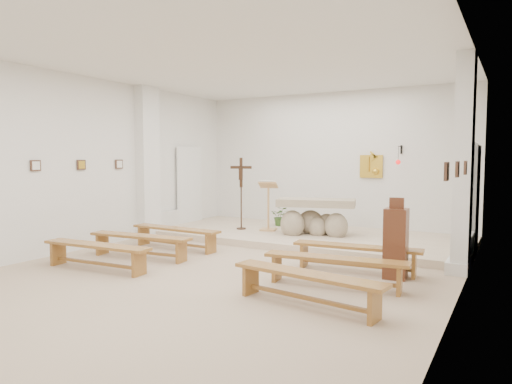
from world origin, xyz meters
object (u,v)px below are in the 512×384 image
Objects in this scene: crucifix_stand at (241,188)px; bench_right_second at (335,265)px; altar at (315,220)px; bench_right_third at (307,281)px; donation_pedestal at (396,243)px; bench_right_front at (357,252)px; bench_left_second at (140,241)px; bench_left_front at (176,233)px; bench_left_third at (96,250)px; lectern at (268,206)px.

crucifix_stand is 0.82× the size of bench_right_second.
altar reaches higher than bench_right_third.
bench_right_third is at bearing -111.04° from donation_pedestal.
bench_right_front is 3.92m from bench_left_second.
bench_right_second is at bearing -13.72° from bench_left_front.
crucifix_stand is 5.41m from bench_right_third.
bench_right_front is (-0.64, 0.09, -0.22)m from donation_pedestal.
bench_left_third is at bearing -111.60° from crucifix_stand.
bench_right_third is (3.79, -2.02, 0.00)m from bench_left_front.
crucifix_stand is 4.16m from bench_left_third.
altar is 4.74m from bench_left_third.
bench_left_front is 0.99× the size of bench_left_second.
donation_pedestal is 0.60× the size of bench_right_front.
altar is 0.87× the size of bench_left_third.
lectern reaches higher than bench_right_front.
bench_right_front is 1.00× the size of bench_right_second.
bench_left_third is (-0.97, -4.22, -0.41)m from lectern.
bench_right_front and bench_left_second have the same top height.
altar reaches higher than bench_left_second.
bench_left_front and bench_left_third have the same top height.
bench_left_front is (-0.31, -2.05, -0.81)m from crucifix_stand.
altar is at bearing -12.30° from crucifix_stand.
bench_left_second is at bearing 172.83° from bench_right_third.
bench_left_second is 3.92m from bench_right_third.
bench_right_third is (3.48, -4.07, -0.81)m from crucifix_stand.
bench_right_second is (3.48, -3.06, -0.81)m from crucifix_stand.
crucifix_stand reaches higher than bench_left_third.
bench_left_third is at bearing -96.67° from bench_left_second.
crucifix_stand is at bearing 77.51° from bench_left_second.
lectern is at bearing 136.02° from bench_right_front.
bench_right_front is (2.82, -2.20, -0.41)m from lectern.
bench_left_third is (0.00, -2.02, 0.00)m from bench_left_front.
bench_right_front and bench_right_second have the same top height.
bench_right_front is at bearing 23.86° from bench_left_third.
donation_pedestal reaches higher than bench_right_third.
bench_right_second is at bearing -127.48° from donation_pedestal.
lectern reaches higher than bench_left_third.
lectern is 4.15m from donation_pedestal.
bench_left_front and bench_left_second have the same top height.
bench_left_second is at bearing -170.88° from donation_pedestal.
bench_right_second is (-0.64, -0.92, -0.22)m from donation_pedestal.
bench_right_third is (0.00, -1.01, 0.00)m from bench_right_second.
bench_right_third is at bearing -84.08° from altar.
lectern is 2.43m from bench_left_front.
donation_pedestal is at bearing -44.61° from crucifix_stand.
bench_left_third is 3.79m from bench_right_third.
bench_right_front is 4.29m from bench_left_third.
bench_left_second and bench_left_third have the same top height.
altar reaches higher than bench_right_front.
bench_right_front is 2.02m from bench_right_third.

